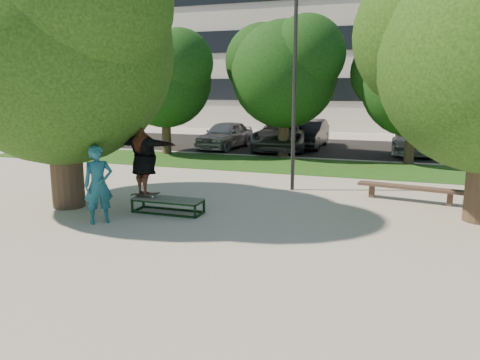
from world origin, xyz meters
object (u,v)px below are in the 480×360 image
at_px(tree_left, 57,36).
at_px(lamppost, 294,87).
at_px(grind_box, 168,206).
at_px(bystander, 98,185).
at_px(bench, 410,189).
at_px(car_silver_b, 417,136).
at_px(car_silver_a, 225,135).
at_px(car_grey, 282,135).
at_px(car_dark, 308,134).

height_order(tree_left, lamppost, tree_left).
xyz_separation_m(grind_box, bystander, (-1.10, -1.31, 0.73)).
bearing_deg(bench, lamppost, -176.78).
bearing_deg(car_silver_b, lamppost, -110.25).
relative_size(grind_box, car_silver_a, 0.43).
bearing_deg(car_silver_a, car_grey, 16.07).
relative_size(lamppost, grind_box, 3.39).
height_order(bystander, car_dark, bystander).
bearing_deg(grind_box, car_silver_b, 66.02).
height_order(tree_left, car_silver_a, tree_left).
distance_m(bystander, bench, 8.34).
relative_size(grind_box, bystander, 0.98).
height_order(grind_box, car_dark, car_dark).
distance_m(lamppost, bench, 4.45).
distance_m(grind_box, car_dark, 14.18).
height_order(grind_box, bench, bench).
xyz_separation_m(bench, car_silver_a, (-8.97, 9.20, 0.35)).
height_order(tree_left, car_grey, tree_left).
bearing_deg(tree_left, car_silver_b, 57.32).
bearing_deg(lamppost, car_silver_a, 122.25).
xyz_separation_m(tree_left, car_dark, (3.79, 14.33, -3.67)).
xyz_separation_m(lamppost, grind_box, (-2.40, -3.71, -2.96)).
distance_m(lamppost, grind_box, 5.32).
relative_size(bench, car_grey, 0.52).
distance_m(bench, car_silver_b, 10.84).
relative_size(tree_left, car_silver_a, 1.69).
xyz_separation_m(grind_box, car_grey, (-0.19, 12.97, 0.58)).
height_order(bystander, car_grey, bystander).
bearing_deg(tree_left, bystander, -31.92).
bearing_deg(tree_left, lamppost, 36.42).
xyz_separation_m(bystander, car_dark, (2.00, 15.45, -0.17)).
distance_m(car_grey, car_silver_b, 6.56).
distance_m(tree_left, lamppost, 6.70).
bearing_deg(bench, car_silver_b, 98.22).
bearing_deg(lamppost, tree_left, -143.58).
relative_size(bench, car_silver_b, 0.52).
bearing_deg(grind_box, bench, 29.27).
bearing_deg(lamppost, car_silver_b, 69.54).
relative_size(tree_left, grind_box, 3.95).
distance_m(grind_box, bystander, 1.86).
height_order(tree_left, grind_box, tree_left).
relative_size(lamppost, car_silver_b, 1.11).
bearing_deg(car_grey, car_silver_b, 4.39).
bearing_deg(car_silver_b, car_silver_a, -169.98).
distance_m(bench, car_dark, 11.94).
height_order(bystander, car_silver_a, bystander).
distance_m(tree_left, bench, 10.23).
bearing_deg(car_silver_a, grind_box, -69.38).
bearing_deg(bystander, lamppost, 10.50).
distance_m(grind_box, car_grey, 12.98).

